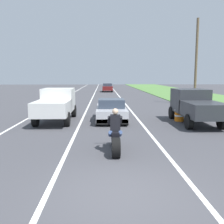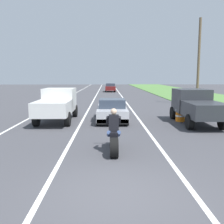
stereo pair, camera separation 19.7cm
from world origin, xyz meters
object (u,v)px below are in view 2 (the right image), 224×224
object	(u,v)px
pickup_truck_left_lane_white	(57,103)
pickup_truck_right_shoulder_dark_grey	(196,105)
distant_car_far_ahead	(110,87)
motorcycle_with_rider	(114,137)
construction_barrel_nearest	(180,113)
sports_car_silver	(112,111)

from	to	relation	value
pickup_truck_left_lane_white	pickup_truck_right_shoulder_dark_grey	bearing A→B (deg)	-7.11
pickup_truck_left_lane_white	pickup_truck_right_shoulder_dark_grey	distance (m)	8.30
pickup_truck_right_shoulder_dark_grey	distant_car_far_ahead	size ratio (longest dim) A/B	1.20
distant_car_far_ahead	motorcycle_with_rider	bearing A→B (deg)	-90.61
motorcycle_with_rider	pickup_truck_right_shoulder_dark_grey	bearing A→B (deg)	48.58
pickup_truck_right_shoulder_dark_grey	construction_barrel_nearest	world-z (taller)	pickup_truck_right_shoulder_dark_grey
motorcycle_with_rider	distant_car_far_ahead	xyz separation A→B (m)	(0.39, 36.52, 0.18)
motorcycle_with_rider	sports_car_silver	xyz separation A→B (m)	(0.07, 6.75, 0.04)
construction_barrel_nearest	motorcycle_with_rider	bearing A→B (deg)	-123.67
construction_barrel_nearest	distant_car_far_ahead	world-z (taller)	distant_car_far_ahead
pickup_truck_left_lane_white	distant_car_far_ahead	size ratio (longest dim) A/B	1.20
construction_barrel_nearest	pickup_truck_left_lane_white	bearing A→B (deg)	178.40
distant_car_far_ahead	construction_barrel_nearest	bearing A→B (deg)	-82.64
sports_car_silver	pickup_truck_left_lane_white	distance (m)	3.41
pickup_truck_left_lane_white	pickup_truck_right_shoulder_dark_grey	xyz separation A→B (m)	(8.24, -1.03, 0.00)
sports_car_silver	motorcycle_with_rider	bearing A→B (deg)	-90.62
pickup_truck_left_lane_white	motorcycle_with_rider	bearing A→B (deg)	-63.55
sports_car_silver	construction_barrel_nearest	size ratio (longest dim) A/B	4.30
construction_barrel_nearest	distant_car_far_ahead	xyz separation A→B (m)	(-3.89, 30.10, 0.27)
motorcycle_with_rider	pickup_truck_right_shoulder_dark_grey	distance (m)	7.49
pickup_truck_right_shoulder_dark_grey	motorcycle_with_rider	bearing A→B (deg)	-131.42
motorcycle_with_rider	pickup_truck_left_lane_white	size ratio (longest dim) A/B	0.46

